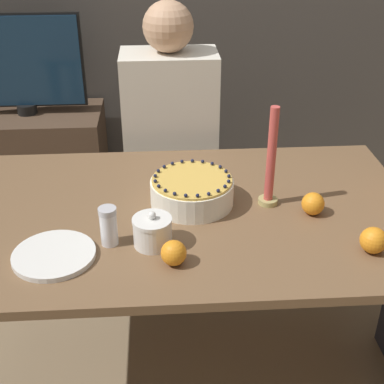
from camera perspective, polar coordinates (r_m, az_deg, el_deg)
name	(u,v)px	position (r m, az deg, el deg)	size (l,w,h in m)	color
ground_plane	(183,366)	(2.22, -0.92, -18.09)	(12.00, 12.00, 0.00)	#8C7556
dining_table	(182,236)	(1.81, -1.08, -4.68)	(1.56, 0.92, 0.73)	brown
cake	(192,191)	(1.77, 0.00, 0.11)	(0.28, 0.28, 0.10)	white
sugar_bowl	(152,231)	(1.57, -4.24, -4.20)	(0.12, 0.12, 0.11)	white
sugar_shaker	(109,226)	(1.58, -8.89, -3.59)	(0.05, 0.05, 0.12)	white
plate_stack	(54,255)	(1.59, -14.51, -6.53)	(0.24, 0.24, 0.02)	white
candle	(271,165)	(1.74, 8.39, 2.88)	(0.07, 0.07, 0.34)	tan
orange_fruit_0	(174,253)	(1.50, -1.97, -6.51)	(0.07, 0.07, 0.07)	orange
orange_fruit_1	(313,204)	(1.76, 12.78, -1.22)	(0.07, 0.07, 0.07)	orange
orange_fruit_2	(373,240)	(1.63, 18.78, -4.90)	(0.08, 0.08, 0.08)	orange
person_man_blue_shirt	(171,166)	(2.41, -2.24, 2.82)	(0.40, 0.34, 1.27)	#2D2D38
side_cabinet	(37,169)	(3.03, -16.22, 2.41)	(0.74, 0.42, 0.64)	#4C3828
tv_monitor	(20,63)	(2.83, -17.87, 12.94)	(0.62, 0.10, 0.50)	black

